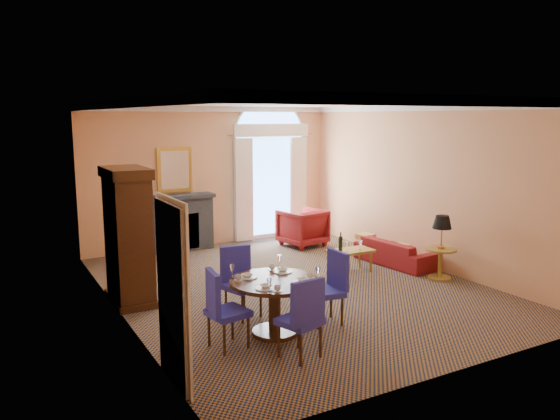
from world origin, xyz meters
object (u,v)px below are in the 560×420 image
coffee_table (350,251)px  dining_table (275,294)px  side_table (441,240)px  sofa (395,252)px  armchair (302,227)px  armoire (128,238)px

coffee_table → dining_table: bearing=-142.1°
dining_table → side_table: (3.92, 0.81, 0.17)m
dining_table → sofa: (3.87, 2.00, -0.32)m
armchair → armoire: bearing=13.9°
dining_table → coffee_table: size_ratio=1.41×
armoire → dining_table: size_ratio=1.76×
sofa → armchair: bearing=13.4°
armoire → coffee_table: bearing=-4.7°
dining_table → sofa: dining_table is taller
armoire → side_table: bearing=-15.8°
side_table → sofa: bearing=92.4°
armoire → armchair: (4.48, 2.00, -0.63)m
sofa → side_table: size_ratio=1.50×
side_table → armchair: bearing=103.5°
armoire → sofa: (5.27, -0.33, -0.80)m
armchair → side_table: bearing=93.4°
armoire → sofa: 5.34m
sofa → coffee_table: coffee_table is taller
armchair → coffee_table: size_ratio=1.07×
dining_table → armoire: bearing=121.0°
armchair → side_table: 3.62m
armchair → coffee_table: (-0.35, -2.34, -0.01)m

